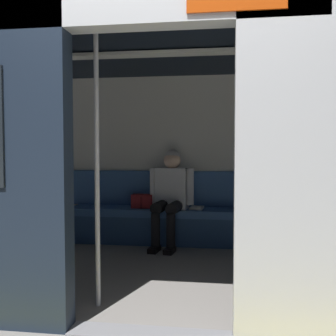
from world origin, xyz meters
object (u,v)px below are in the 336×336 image
at_px(train_car, 166,115).
at_px(person_seated, 170,191).
at_px(handbag, 142,201).
at_px(grab_pole_door, 97,166).
at_px(bench_seat, 184,217).
at_px(book, 197,208).

relative_size(train_car, person_seated, 5.51).
relative_size(person_seated, handbag, 4.47).
bearing_deg(handbag, grab_pole_door, 91.98).
bearing_deg(person_seated, train_car, 95.21).
distance_m(train_car, bench_seat, 1.56).
bearing_deg(grab_pole_door, train_car, -113.88).
relative_size(train_car, book, 29.09).
relative_size(bench_seat, book, 13.01).
distance_m(train_car, handbag, 1.52).
bearing_deg(book, bench_seat, 19.01).
xyz_separation_m(handbag, book, (-0.68, -0.01, -0.07)).
xyz_separation_m(bench_seat, handbag, (0.52, -0.03, 0.19)).
xyz_separation_m(handbag, grab_pole_door, (-0.07, 1.96, 0.52)).
relative_size(bench_seat, person_seated, 2.46).
bearing_deg(grab_pole_door, bench_seat, -103.32).
height_order(handbag, book, handbag).
height_order(train_car, grab_pole_door, train_car).
bearing_deg(bench_seat, handbag, -3.15).
relative_size(book, grab_pole_door, 0.11).
xyz_separation_m(book, grab_pole_door, (0.61, 1.96, 0.59)).
distance_m(bench_seat, person_seated, 0.37).
bearing_deg(book, grab_pole_door, 79.04).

